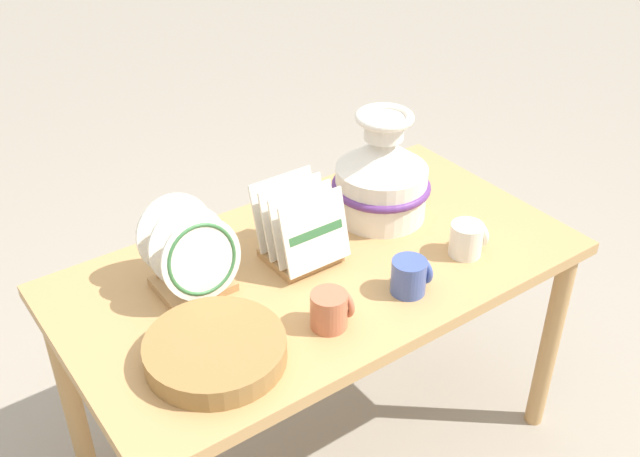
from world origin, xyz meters
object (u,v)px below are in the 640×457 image
(dish_rack_round_plates, at_px, (192,261))
(mug_cream_glaze, at_px, (467,239))
(mug_cobalt_glaze, at_px, (410,276))
(wicker_charger_stack, at_px, (215,350))
(mug_terracotta_glaze, at_px, (331,309))
(dish_rack_square_plates, at_px, (300,234))
(ceramic_vase, at_px, (382,175))

(dish_rack_round_plates, distance_m, mug_cream_glaze, 0.72)
(mug_cream_glaze, bearing_deg, mug_cobalt_glaze, -171.60)
(dish_rack_round_plates, height_order, wicker_charger_stack, dish_rack_round_plates)
(wicker_charger_stack, distance_m, mug_cobalt_glaze, 0.52)
(wicker_charger_stack, xyz_separation_m, mug_terracotta_glaze, (0.28, -0.05, 0.02))
(mug_cream_glaze, bearing_deg, dish_rack_round_plates, 157.20)
(dish_rack_square_plates, bearing_deg, mug_terracotta_glaze, -109.92)
(mug_cream_glaze, bearing_deg, dish_rack_square_plates, 147.47)
(dish_rack_round_plates, bearing_deg, mug_cream_glaze, -22.80)
(dish_rack_round_plates, xyz_separation_m, mug_cream_glaze, (0.66, -0.28, -0.04))
(ceramic_vase, xyz_separation_m, dish_rack_round_plates, (-0.60, -0.01, -0.04))
(mug_cream_glaze, relative_size, mug_cobalt_glaze, 1.00)
(ceramic_vase, xyz_separation_m, mug_terracotta_glaze, (-0.40, -0.31, -0.09))
(wicker_charger_stack, distance_m, mug_terracotta_glaze, 0.28)
(ceramic_vase, relative_size, mug_cream_glaze, 3.33)
(wicker_charger_stack, relative_size, mug_terracotta_glaze, 3.31)
(dish_rack_round_plates, bearing_deg, mug_cobalt_glaze, -35.94)
(wicker_charger_stack, bearing_deg, ceramic_vase, 20.65)
(mug_terracotta_glaze, bearing_deg, dish_rack_square_plates, 70.08)
(dish_rack_round_plates, bearing_deg, wicker_charger_stack, -107.69)
(dish_rack_square_plates, relative_size, wicker_charger_stack, 0.67)
(mug_cream_glaze, xyz_separation_m, mug_terracotta_glaze, (-0.47, -0.02, 0.00))
(ceramic_vase, distance_m, dish_rack_round_plates, 0.60)
(dish_rack_square_plates, height_order, wicker_charger_stack, dish_rack_square_plates)
(mug_cream_glaze, relative_size, mug_terracotta_glaze, 1.00)
(dish_rack_square_plates, bearing_deg, dish_rack_round_plates, 171.93)
(mug_terracotta_glaze, bearing_deg, ceramic_vase, 37.40)
(wicker_charger_stack, bearing_deg, dish_rack_square_plates, 29.46)
(dish_rack_square_plates, xyz_separation_m, mug_terracotta_glaze, (-0.10, -0.26, -0.03))
(mug_terracotta_glaze, bearing_deg, mug_cobalt_glaze, -2.38)
(dish_rack_square_plates, height_order, mug_cream_glaze, dish_rack_square_plates)
(mug_cream_glaze, distance_m, mug_cobalt_glaze, 0.23)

